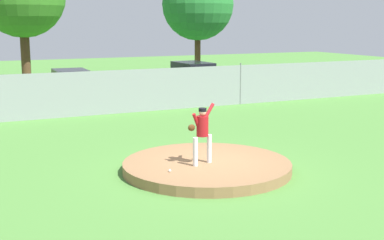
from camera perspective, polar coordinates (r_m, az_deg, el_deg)
name	(u,v)px	position (r m, az deg, el deg)	size (l,w,h in m)	color
ground_plane	(135,131)	(20.01, -6.15, -1.18)	(80.00, 80.00, 0.00)	#4C8438
asphalt_strip	(81,101)	(28.07, -11.85, 2.05)	(44.00, 7.00, 0.01)	#2B2B2D
pitchers_mound	(207,166)	(14.60, 1.61, -5.03)	(4.64, 4.64, 0.27)	olive
pitcher_youth	(202,130)	(14.08, 1.09, -1.06)	(0.79, 0.32, 1.65)	silver
baseball	(170,171)	(13.57, -2.41, -5.49)	(0.07, 0.07, 0.07)	white
chainlink_fence	(105,93)	(23.62, -9.38, 2.94)	(34.59, 0.07, 2.05)	gray
parked_car_white	(71,86)	(27.80, -12.92, 3.56)	(1.94, 4.12, 1.65)	silver
parked_car_charcoal	(193,79)	(30.15, 0.09, 4.48)	(1.90, 4.79, 1.79)	#232328
tree_broad_right	(198,5)	(37.83, 0.62, 12.36)	(5.03, 5.03, 7.76)	#4C331E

